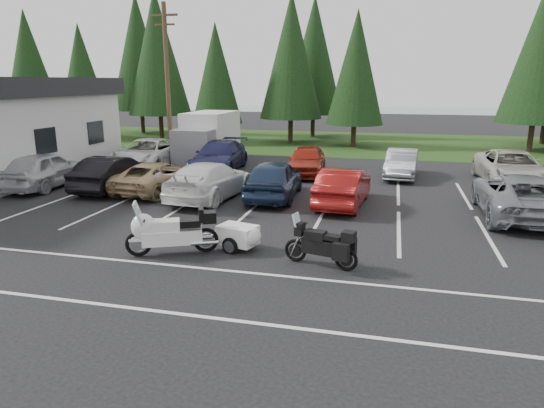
{
  "coord_description": "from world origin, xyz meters",
  "views": [
    {
      "loc": [
        2.84,
        -14.5,
        4.74
      ],
      "look_at": [
        -0.66,
        -0.5,
        1.06
      ],
      "focal_mm": 32.0,
      "sensor_mm": 36.0,
      "label": 1
    }
  ],
  "objects_px": {
    "car_near_1": "(113,173)",
    "car_far_0": "(147,154)",
    "car_near_3": "(210,180)",
    "car_near_0": "(45,169)",
    "car_near_6": "(519,196)",
    "touring_motorcycle": "(172,227)",
    "car_far_4": "(511,168)",
    "adventure_motorcycle": "(320,241)",
    "car_far_3": "(401,164)",
    "cargo_trailer": "(238,237)",
    "car_near_2": "(157,177)",
    "box_truck": "(205,138)",
    "car_far_2": "(307,160)",
    "car_near_4": "(274,179)",
    "utility_pole": "(168,81)",
    "car_near_5": "(343,187)",
    "car_far_1": "(219,156)"
  },
  "relations": [
    {
      "from": "car_far_0",
      "to": "car_near_6",
      "type": "bearing_deg",
      "value": -22.35
    },
    {
      "from": "car_near_0",
      "to": "car_far_2",
      "type": "relative_size",
      "value": 1.1
    },
    {
      "from": "car_near_5",
      "to": "car_far_4",
      "type": "bearing_deg",
      "value": -136.72
    },
    {
      "from": "box_truck",
      "to": "car_near_2",
      "type": "distance_m",
      "value": 8.12
    },
    {
      "from": "box_truck",
      "to": "car_near_5",
      "type": "bearing_deg",
      "value": -43.04
    },
    {
      "from": "car_near_3",
      "to": "cargo_trailer",
      "type": "xyz_separation_m",
      "value": [
        3.04,
        -5.71,
        -0.4
      ]
    },
    {
      "from": "car_near_0",
      "to": "cargo_trailer",
      "type": "distance_m",
      "value": 12.59
    },
    {
      "from": "car_near_4",
      "to": "cargo_trailer",
      "type": "height_order",
      "value": "car_near_4"
    },
    {
      "from": "car_near_3",
      "to": "car_near_1",
      "type": "bearing_deg",
      "value": -0.13
    },
    {
      "from": "car_far_1",
      "to": "adventure_motorcycle",
      "type": "relative_size",
      "value": 2.42
    },
    {
      "from": "car_near_2",
      "to": "car_far_0",
      "type": "height_order",
      "value": "car_far_0"
    },
    {
      "from": "car_far_3",
      "to": "car_far_4",
      "type": "distance_m",
      "value": 4.99
    },
    {
      "from": "box_truck",
      "to": "car_near_1",
      "type": "bearing_deg",
      "value": -98.0
    },
    {
      "from": "touring_motorcycle",
      "to": "cargo_trailer",
      "type": "relative_size",
      "value": 1.81
    },
    {
      "from": "car_near_2",
      "to": "touring_motorcycle",
      "type": "height_order",
      "value": "touring_motorcycle"
    },
    {
      "from": "car_near_1",
      "to": "car_near_5",
      "type": "relative_size",
      "value": 1.04
    },
    {
      "from": "cargo_trailer",
      "to": "adventure_motorcycle",
      "type": "relative_size",
      "value": 0.69
    },
    {
      "from": "box_truck",
      "to": "car_far_2",
      "type": "relative_size",
      "value": 1.26
    },
    {
      "from": "car_far_3",
      "to": "car_near_4",
      "type": "bearing_deg",
      "value": -127.18
    },
    {
      "from": "car_near_0",
      "to": "car_near_1",
      "type": "height_order",
      "value": "car_near_0"
    },
    {
      "from": "utility_pole",
      "to": "car_near_0",
      "type": "distance_m",
      "value": 9.19
    },
    {
      "from": "car_near_0",
      "to": "car_near_6",
      "type": "xyz_separation_m",
      "value": [
        19.74,
        -0.18,
        -0.05
      ]
    },
    {
      "from": "car_far_3",
      "to": "car_far_4",
      "type": "relative_size",
      "value": 0.74
    },
    {
      "from": "car_near_1",
      "to": "car_far_0",
      "type": "height_order",
      "value": "car_far_0"
    },
    {
      "from": "box_truck",
      "to": "car_far_2",
      "type": "height_order",
      "value": "box_truck"
    },
    {
      "from": "car_near_5",
      "to": "car_far_3",
      "type": "relative_size",
      "value": 1.07
    },
    {
      "from": "car_near_3",
      "to": "car_far_4",
      "type": "bearing_deg",
      "value": -149.06
    },
    {
      "from": "car_near_2",
      "to": "car_far_4",
      "type": "height_order",
      "value": "car_far_4"
    },
    {
      "from": "utility_pole",
      "to": "box_truck",
      "type": "relative_size",
      "value": 1.61
    },
    {
      "from": "car_near_5",
      "to": "car_far_4",
      "type": "height_order",
      "value": "car_far_4"
    },
    {
      "from": "box_truck",
      "to": "touring_motorcycle",
      "type": "height_order",
      "value": "box_truck"
    },
    {
      "from": "car_far_3",
      "to": "car_far_2",
      "type": "bearing_deg",
      "value": -169.61
    },
    {
      "from": "car_near_1",
      "to": "touring_motorcycle",
      "type": "relative_size",
      "value": 1.64
    },
    {
      "from": "car_far_0",
      "to": "adventure_motorcycle",
      "type": "relative_size",
      "value": 2.55
    },
    {
      "from": "car_near_2",
      "to": "car_near_4",
      "type": "distance_m",
      "value": 5.26
    },
    {
      "from": "car_near_3",
      "to": "utility_pole",
      "type": "bearing_deg",
      "value": -49.89
    },
    {
      "from": "car_near_4",
      "to": "cargo_trailer",
      "type": "relative_size",
      "value": 3.03
    },
    {
      "from": "car_far_3",
      "to": "adventure_motorcycle",
      "type": "relative_size",
      "value": 1.86
    },
    {
      "from": "car_near_2",
      "to": "car_far_3",
      "type": "xyz_separation_m",
      "value": [
        10.41,
        5.99,
        0.03
      ]
    },
    {
      "from": "utility_pole",
      "to": "car_near_6",
      "type": "relative_size",
      "value": 1.6
    },
    {
      "from": "box_truck",
      "to": "utility_pole",
      "type": "bearing_deg",
      "value": -165.96
    },
    {
      "from": "utility_pole",
      "to": "car_near_4",
      "type": "distance_m",
      "value": 11.72
    },
    {
      "from": "car_near_0",
      "to": "car_far_3",
      "type": "distance_m",
      "value": 17.03
    },
    {
      "from": "car_near_2",
      "to": "car_near_5",
      "type": "relative_size",
      "value": 1.06
    },
    {
      "from": "car_far_4",
      "to": "adventure_motorcycle",
      "type": "relative_size",
      "value": 2.5
    },
    {
      "from": "box_truck",
      "to": "car_near_6",
      "type": "xyz_separation_m",
      "value": [
        15.29,
        -8.64,
        -0.67
      ]
    },
    {
      "from": "car_far_3",
      "to": "cargo_trailer",
      "type": "distance_m",
      "value": 13.18
    },
    {
      "from": "car_near_4",
      "to": "car_far_4",
      "type": "bearing_deg",
      "value": -155.35
    },
    {
      "from": "car_near_2",
      "to": "car_near_5",
      "type": "xyz_separation_m",
      "value": [
        8.16,
        -0.45,
        0.08
      ]
    },
    {
      "from": "car_far_3",
      "to": "adventure_motorcycle",
      "type": "xyz_separation_m",
      "value": [
        -2.16,
        -13.05,
        -0.0
      ]
    }
  ]
}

